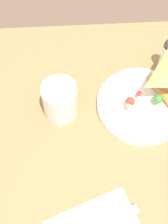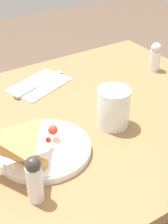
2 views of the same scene
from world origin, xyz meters
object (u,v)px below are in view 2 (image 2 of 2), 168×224
object	(u,v)px
dining_table	(64,156)
pepper_shaker	(34,179)
milk_glass	(113,109)
butter_knife	(37,85)
salt_shaker	(155,57)
plate_pizza	(43,147)
napkin_folded	(40,85)

from	to	relation	value
dining_table	pepper_shaker	world-z (taller)	pepper_shaker
milk_glass	butter_knife	bearing A→B (deg)	104.08
dining_table	pepper_shaker	bearing A→B (deg)	-131.48
salt_shaker	pepper_shaker	bearing A→B (deg)	-152.82
dining_table	plate_pizza	size ratio (longest dim) A/B	4.69
salt_shaker	butter_knife	bearing A→B (deg)	164.46
pepper_shaker	napkin_folded	bearing A→B (deg)	62.30
napkin_folded	salt_shaker	distance (m)	0.39
milk_glass	butter_knife	world-z (taller)	milk_glass
dining_table	milk_glass	size ratio (longest dim) A/B	10.20
plate_pizza	milk_glass	xyz separation A→B (m)	(0.20, 0.00, 0.03)
butter_knife	salt_shaker	size ratio (longest dim) A/B	2.15
plate_pizza	butter_knife	xyz separation A→B (m)	(0.13, 0.29, -0.01)
milk_glass	pepper_shaker	distance (m)	0.30
salt_shaker	pepper_shaker	xyz separation A→B (m)	(-0.59, -0.30, 0.01)
plate_pizza	butter_knife	world-z (taller)	plate_pizza
milk_glass	pepper_shaker	size ratio (longest dim) A/B	0.97
milk_glass	butter_knife	size ratio (longest dim) A/B	0.50
milk_glass	pepper_shaker	world-z (taller)	pepper_shaker
dining_table	plate_pizza	xyz separation A→B (m)	(-0.10, -0.08, 0.13)
butter_knife	milk_glass	bearing A→B (deg)	-97.43
dining_table	butter_knife	size ratio (longest dim) A/B	5.08
napkin_folded	butter_knife	xyz separation A→B (m)	(-0.01, -0.00, 0.00)
napkin_folded	salt_shaker	size ratio (longest dim) A/B	2.29
butter_knife	salt_shaker	world-z (taller)	salt_shaker
butter_knife	salt_shaker	distance (m)	0.40
pepper_shaker	plate_pizza	bearing A→B (deg)	57.43
plate_pizza	milk_glass	distance (m)	0.20
dining_table	napkin_folded	xyz separation A→B (m)	(0.04, 0.21, 0.11)
butter_knife	pepper_shaker	distance (m)	0.46
napkin_folded	butter_knife	size ratio (longest dim) A/B	1.07
dining_table	pepper_shaker	distance (m)	0.31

